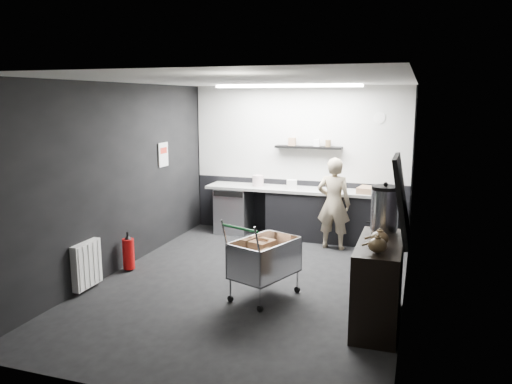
% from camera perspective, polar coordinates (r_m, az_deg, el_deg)
% --- Properties ---
extents(floor, '(5.50, 5.50, 0.00)m').
position_cam_1_polar(floor, '(6.90, -0.68, -10.39)').
color(floor, black).
rests_on(floor, ground).
extents(ceiling, '(5.50, 5.50, 0.00)m').
position_cam_1_polar(ceiling, '(6.44, -0.73, 12.64)').
color(ceiling, silver).
rests_on(ceiling, wall_back).
extents(wall_back, '(5.50, 0.00, 5.50)m').
position_cam_1_polar(wall_back, '(9.15, 4.92, 3.56)').
color(wall_back, black).
rests_on(wall_back, floor).
extents(wall_front, '(5.50, 0.00, 5.50)m').
position_cam_1_polar(wall_front, '(4.10, -13.38, -5.64)').
color(wall_front, black).
rests_on(wall_front, floor).
extents(wall_left, '(0.00, 5.50, 5.50)m').
position_cam_1_polar(wall_left, '(7.42, -15.47, 1.54)').
color(wall_left, black).
rests_on(wall_left, floor).
extents(wall_right, '(0.00, 5.50, 5.50)m').
position_cam_1_polar(wall_right, '(6.19, 17.09, -0.32)').
color(wall_right, black).
rests_on(wall_right, floor).
extents(kitchen_wall_panel, '(3.95, 0.02, 1.70)m').
position_cam_1_polar(kitchen_wall_panel, '(9.08, 4.94, 6.67)').
color(kitchen_wall_panel, silver).
rests_on(kitchen_wall_panel, wall_back).
extents(dado_panel, '(3.95, 0.02, 1.00)m').
position_cam_1_polar(dado_panel, '(9.28, 4.81, -1.67)').
color(dado_panel, black).
rests_on(dado_panel, wall_back).
extents(floating_shelf, '(1.20, 0.22, 0.04)m').
position_cam_1_polar(floating_shelf, '(8.95, 6.01, 5.12)').
color(floating_shelf, black).
rests_on(floating_shelf, wall_back).
extents(wall_clock, '(0.20, 0.03, 0.20)m').
position_cam_1_polar(wall_clock, '(8.84, 13.92, 8.24)').
color(wall_clock, white).
rests_on(wall_clock, wall_back).
extents(poster, '(0.02, 0.30, 0.40)m').
position_cam_1_polar(poster, '(8.49, -10.56, 4.22)').
color(poster, silver).
rests_on(poster, wall_left).
extents(poster_red_band, '(0.02, 0.22, 0.10)m').
position_cam_1_polar(poster_red_band, '(8.48, -10.55, 4.69)').
color(poster_red_band, red).
rests_on(poster_red_band, poster).
extents(radiator, '(0.10, 0.50, 0.60)m').
position_cam_1_polar(radiator, '(6.91, -18.79, -7.87)').
color(radiator, white).
rests_on(radiator, wall_left).
extents(ceiling_strip, '(2.40, 0.20, 0.04)m').
position_cam_1_polar(ceiling_strip, '(8.21, 3.58, 11.99)').
color(ceiling_strip, white).
rests_on(ceiling_strip, ceiling).
extents(prep_counter, '(3.20, 0.61, 0.90)m').
position_cam_1_polar(prep_counter, '(8.96, 5.18, -2.40)').
color(prep_counter, black).
rests_on(prep_counter, floor).
extents(person, '(0.58, 0.40, 1.53)m').
position_cam_1_polar(person, '(8.34, 8.87, -1.31)').
color(person, beige).
rests_on(person, floor).
extents(shopping_cart, '(0.85, 1.11, 1.02)m').
position_cam_1_polar(shopping_cart, '(6.29, 0.97, -7.85)').
color(shopping_cart, silver).
rests_on(shopping_cart, floor).
extents(sideboard, '(0.54, 1.26, 1.89)m').
position_cam_1_polar(sideboard, '(5.74, 14.02, -8.82)').
color(sideboard, black).
rests_on(sideboard, floor).
extents(fire_extinguisher, '(0.17, 0.17, 0.55)m').
position_cam_1_polar(fire_extinguisher, '(7.53, -14.37, -6.74)').
color(fire_extinguisher, '#B90C0C').
rests_on(fire_extinguisher, floor).
extents(cardboard_box, '(0.55, 0.45, 0.10)m').
position_cam_1_polar(cardboard_box, '(8.62, 13.28, 0.18)').
color(cardboard_box, '#977150').
rests_on(cardboard_box, prep_counter).
extents(pink_tub, '(0.20, 0.20, 0.20)m').
position_cam_1_polar(pink_tub, '(9.07, 0.23, 1.30)').
color(pink_tub, silver).
rests_on(pink_tub, prep_counter).
extents(white_container, '(0.21, 0.18, 0.16)m').
position_cam_1_polar(white_container, '(8.85, 4.10, 0.89)').
color(white_container, white).
rests_on(white_container, prep_counter).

